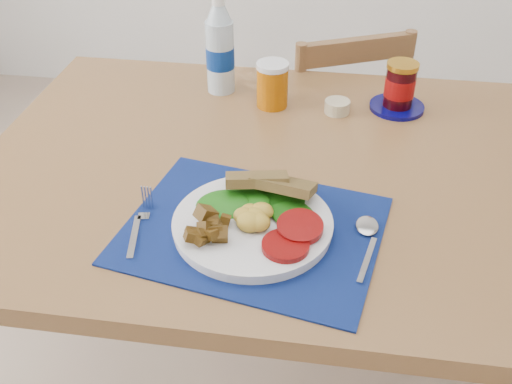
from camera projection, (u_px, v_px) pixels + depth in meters
table at (321, 201)px, 1.24m from camera, size 1.40×0.90×0.75m
chair_far at (335, 123)px, 1.81m from camera, size 0.49×0.48×1.00m
placemat at (253, 230)px, 1.03m from camera, size 0.49×0.41×0.00m
breakfast_plate at (249, 221)px, 1.02m from camera, size 0.27×0.27×0.07m
fork at (140, 224)px, 1.04m from camera, size 0.03×0.16×0.00m
spoon at (367, 237)px, 1.01m from camera, size 0.04×0.17×0.00m
water_bottle at (220, 51)px, 1.41m from camera, size 0.07×0.07×0.23m
juice_glass at (272, 86)px, 1.38m from camera, size 0.07×0.07×0.10m
ramekin at (337, 107)px, 1.37m from camera, size 0.06×0.06×0.03m
jam_on_saucer at (399, 89)px, 1.36m from camera, size 0.13×0.13×0.11m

